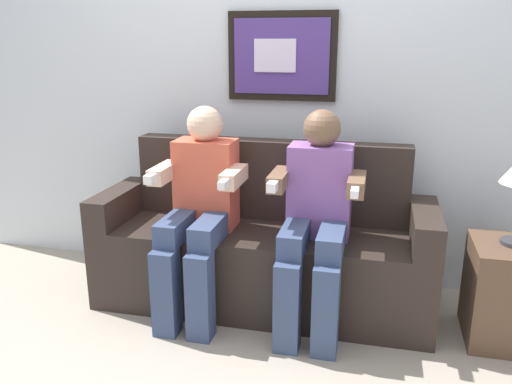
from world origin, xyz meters
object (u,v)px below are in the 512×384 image
(couch, at_px, (263,250))
(person_on_right, at_px, (316,214))
(person_on_left, at_px, (199,205))
(side_table_right, at_px, (511,293))

(couch, xyz_separation_m, person_on_right, (0.31, -0.17, 0.29))
(person_on_left, height_order, person_on_right, same)
(person_on_right, height_order, side_table_right, person_on_right)
(couch, height_order, side_table_right, couch)
(person_on_left, relative_size, side_table_right, 2.22)
(couch, distance_m, person_on_right, 0.46)
(couch, bearing_deg, person_on_left, -151.54)
(couch, relative_size, person_on_right, 1.65)
(person_on_left, xyz_separation_m, side_table_right, (1.57, 0.06, -0.36))
(side_table_right, bearing_deg, person_on_right, -176.32)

